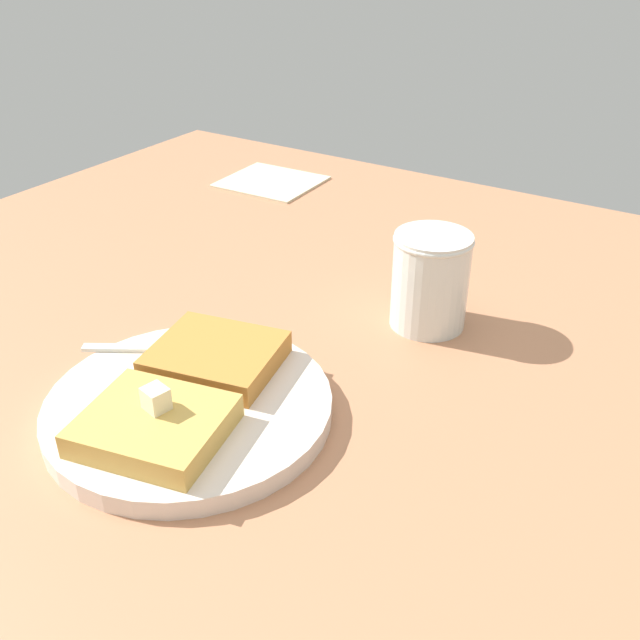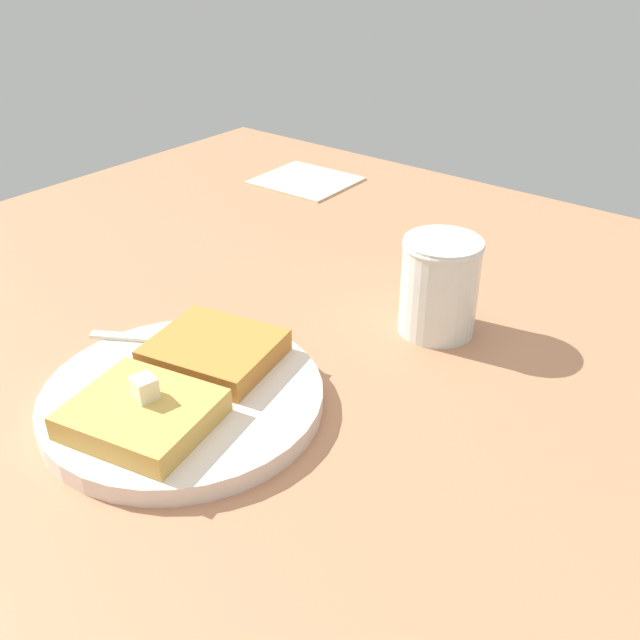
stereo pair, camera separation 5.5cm
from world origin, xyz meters
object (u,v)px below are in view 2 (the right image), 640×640
Objects in this scene: fork at (190,341)px; napkin at (306,181)px; plate at (183,397)px; syrup_jar at (439,290)px.

fork is 47.13cm from napkin.
plate is 1.71× the size of napkin.
plate is 7.00cm from fork.
syrup_jar is at bearing -124.14° from napkin.
fork is 1.11× the size of napkin.
plate is at bearing -150.99° from napkin.
fork is at bearing -152.88° from napkin.
napkin is (24.24, 35.75, -4.01)cm from syrup_jar.
syrup_jar is (22.86, -9.64, 3.24)cm from plate.
fork reaches higher than plate.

